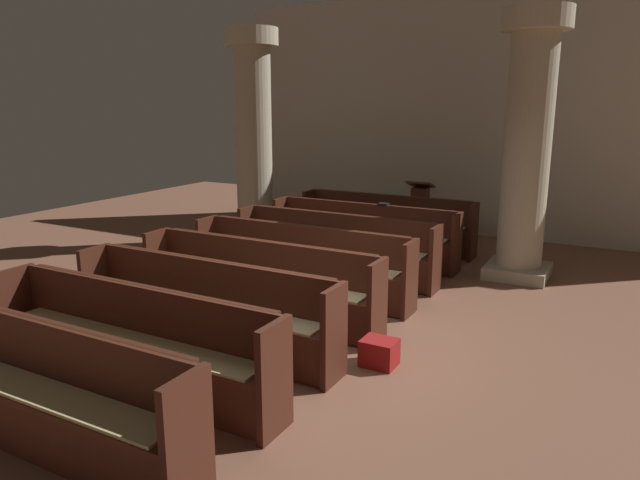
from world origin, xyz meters
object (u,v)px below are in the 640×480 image
at_px(pew_row_0, 386,221).
at_px(pew_row_5, 203,304).
at_px(pew_row_2, 334,244).
at_px(pew_row_1, 363,231).
at_px(pew_row_6, 130,337).
at_px(pew_row_3, 300,260).
at_px(pew_row_7, 29,383).
at_px(lectern, 419,214).
at_px(pew_row_4, 257,279).
at_px(kneeler_box_red, 379,353).
at_px(hymn_book, 384,204).
at_px(pillar_aisle_side, 528,143).
at_px(pillar_far_side, 254,134).

xyz_separation_m(pew_row_0, pew_row_5, (0.00, -4.95, 0.00)).
bearing_deg(pew_row_2, pew_row_1, 90.00).
bearing_deg(pew_row_6, pew_row_3, 90.00).
bearing_deg(pew_row_5, pew_row_7, -90.00).
bearing_deg(lectern, pew_row_2, -94.04).
xyz_separation_m(pew_row_5, pew_row_6, (0.00, -0.99, 0.00)).
bearing_deg(pew_row_4, kneeler_box_red, -15.03).
height_order(lectern, hymn_book, lectern).
bearing_deg(pew_row_7, pew_row_4, 90.00).
xyz_separation_m(pew_row_2, lectern, (0.22, 3.10, -0.04)).
relative_size(pew_row_3, kneeler_box_red, 9.23).
xyz_separation_m(pew_row_2, pew_row_3, (0.00, -0.99, 0.00)).
height_order(pew_row_1, pew_row_7, same).
bearing_deg(kneeler_box_red, pillar_aisle_side, 80.60).
distance_m(pew_row_4, pew_row_5, 0.99).
distance_m(pew_row_7, hymn_book, 6.15).
distance_m(pew_row_6, hymn_book, 5.17).
xyz_separation_m(pew_row_5, pillar_aisle_side, (2.37, 4.27, 1.46)).
bearing_deg(pew_row_3, pillar_far_side, 134.83).
height_order(pew_row_4, hymn_book, hymn_book).
bearing_deg(hymn_book, lectern, 91.88).
xyz_separation_m(pew_row_4, pillar_aisle_side, (2.37, 3.28, 1.46)).
xyz_separation_m(pew_row_7, pillar_aisle_side, (2.37, 6.25, 1.46)).
height_order(pew_row_3, pew_row_6, same).
bearing_deg(pew_row_2, pew_row_6, -90.00).
xyz_separation_m(pew_row_1, hymn_book, (0.28, 0.19, 0.44)).
bearing_deg(pew_row_2, pew_row_0, 90.00).
bearing_deg(pew_row_7, pew_row_0, 90.00).
xyz_separation_m(pew_row_1, pew_row_2, (0.00, -0.99, 0.00)).
height_order(pew_row_2, pew_row_5, same).
bearing_deg(pew_row_1, pew_row_3, -90.00).
bearing_deg(pew_row_0, pew_row_1, -90.00).
xyz_separation_m(pew_row_3, pillar_far_side, (-2.32, 2.34, 1.46)).
relative_size(pillar_far_side, hymn_book, 18.26).
height_order(pew_row_1, pew_row_6, same).
height_order(pew_row_1, pew_row_3, same).
bearing_deg(pew_row_5, pew_row_0, 90.00).
xyz_separation_m(pew_row_2, pew_row_6, (0.00, -3.96, 0.00)).
height_order(pew_row_2, pillar_aisle_side, pillar_aisle_side).
bearing_deg(lectern, pillar_aisle_side, -39.89).
bearing_deg(pillar_far_side, pew_row_3, -45.17).
xyz_separation_m(pew_row_0, pew_row_7, (0.00, -6.93, 0.00)).
distance_m(pew_row_1, pillar_far_side, 2.77).
distance_m(pew_row_3, pew_row_7, 3.96).
relative_size(pew_row_4, hymn_book, 15.16).
relative_size(pew_row_0, pew_row_3, 1.00).
bearing_deg(pew_row_6, pillar_aisle_side, 65.71).
bearing_deg(pew_row_5, pillar_aisle_side, 60.92).
height_order(pew_row_4, pew_row_6, same).
relative_size(pew_row_1, pew_row_5, 1.00).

